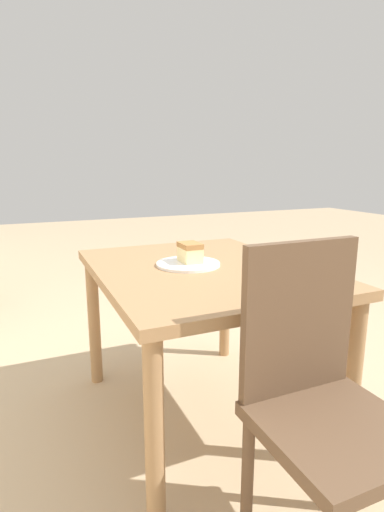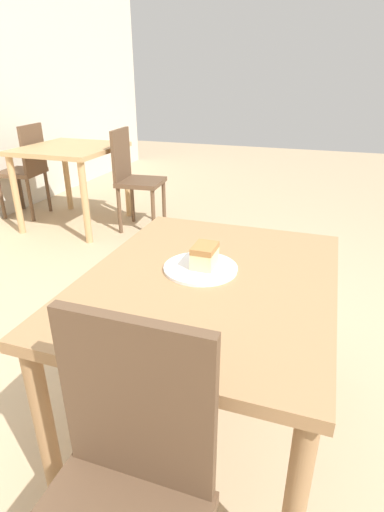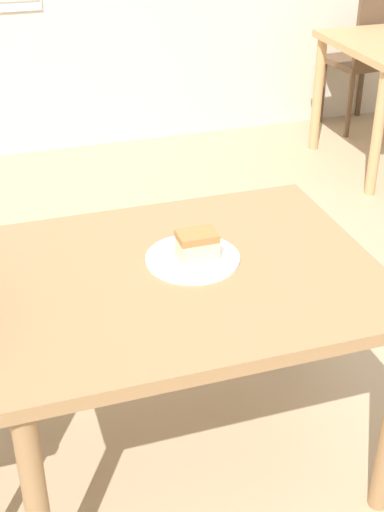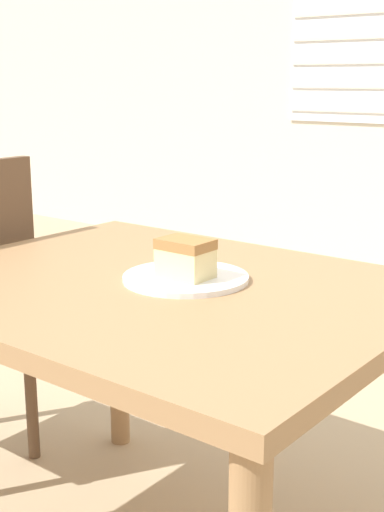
# 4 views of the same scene
# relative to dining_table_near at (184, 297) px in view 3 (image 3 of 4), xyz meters

# --- Properties ---
(ground_plane) EXTENTS (14.00, 14.00, 0.00)m
(ground_plane) POSITION_rel_dining_table_near_xyz_m (0.13, -0.21, -0.61)
(ground_plane) COLOR tan
(dining_table_near) EXTENTS (1.09, 0.87, 0.71)m
(dining_table_near) POSITION_rel_dining_table_near_xyz_m (0.00, 0.00, 0.00)
(dining_table_near) COLOR #9E754C
(dining_table_near) RESTS_ON ground_plane
(chair_far_opposite) EXTENTS (0.43, 0.43, 0.92)m
(chair_far_opposite) POSITION_rel_dining_table_near_xyz_m (2.06, 2.53, -0.11)
(chair_far_opposite) COLOR brown
(chair_far_opposite) RESTS_ON ground_plane
(plate) EXTENTS (0.27, 0.27, 0.01)m
(plate) POSITION_rel_dining_table_near_xyz_m (0.04, 0.05, 0.10)
(plate) COLOR white
(plate) RESTS_ON dining_table_near
(cake_slice) EXTENTS (0.11, 0.08, 0.08)m
(cake_slice) POSITION_rel_dining_table_near_xyz_m (0.05, 0.03, 0.15)
(cake_slice) COLOR beige
(cake_slice) RESTS_ON plate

